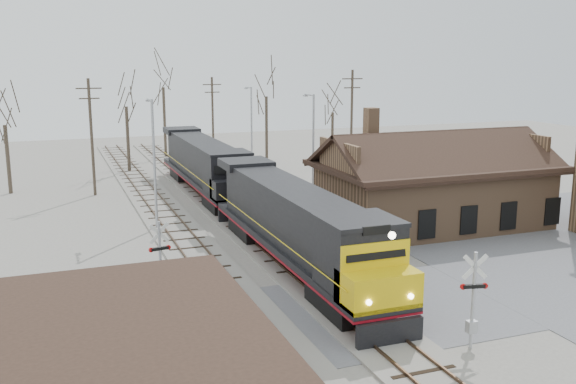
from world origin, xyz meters
name	(u,v)px	position (x,y,z in m)	size (l,w,h in m)	color
ground	(350,314)	(0.00, 0.00, 0.00)	(140.00, 140.00, 0.00)	gray
road	(350,313)	(0.00, 0.00, 0.01)	(60.00, 9.00, 0.03)	#5B5B60
track_main	(249,229)	(0.00, 15.00, 0.07)	(3.40, 90.00, 0.24)	gray
track_siding	(181,236)	(-4.50, 15.00, 0.07)	(3.40, 90.00, 0.24)	gray
depot	(433,190)	(11.99, 12.00, 2.41)	(15.20, 9.31, 7.90)	#896447
locomotive_lead	(299,227)	(0.00, 6.15, 2.41)	(3.09, 20.67, 4.59)	black
locomotive_trailing	(205,166)	(0.00, 27.09, 2.41)	(3.09, 20.67, 4.34)	black
crossbuck_near	(473,303)	(2.91, -4.72, 1.84)	(1.10, 0.35, 3.89)	#A5A8AD
crossbuck_far	(160,262)	(-7.46, 4.82, 1.77)	(1.06, 0.29, 3.73)	#A5A8AD
streetlight_a	(154,157)	(-5.58, 17.74, 4.79)	(0.25, 2.04, 8.52)	#A5A8AD
streetlight_b	(313,142)	(7.24, 21.57, 4.73)	(0.25, 2.04, 8.39)	#A5A8AD
streetlight_c	(251,124)	(6.88, 36.35, 4.70)	(0.25, 2.04, 8.34)	#A5A8AD
utility_pole_a	(92,135)	(-8.62, 30.04, 4.98)	(2.00, 0.24, 9.52)	#382D23
utility_pole_b	(213,118)	(4.73, 43.20, 4.79)	(2.00, 0.24, 9.14)	#382D23
utility_pole_c	(351,123)	(14.06, 28.67, 5.26)	(2.00, 0.24, 10.07)	#382D23
tree_a	(4,114)	(-15.18, 33.30, 6.64)	(3.81, 3.81, 9.34)	#382D23
tree_b	(126,96)	(-4.58, 40.40, 7.51)	(4.31, 4.31, 10.55)	#382D23
tree_c	(163,75)	(0.52, 48.71, 9.19)	(5.26, 5.26, 12.89)	#382D23
tree_d	(266,85)	(9.84, 40.37, 8.31)	(4.76, 4.76, 11.67)	#382D23
tree_e	(333,105)	(17.61, 40.56, 6.07)	(3.49, 3.49, 8.55)	#382D23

